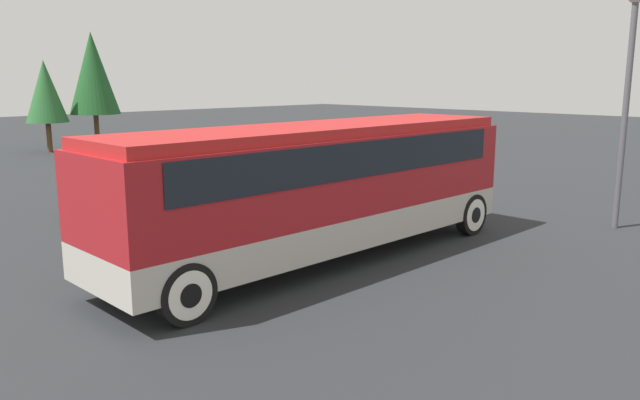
# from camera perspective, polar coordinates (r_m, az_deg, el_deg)

# --- Properties ---
(ground_plane) EXTENTS (120.00, 120.00, 0.00)m
(ground_plane) POSITION_cam_1_polar(r_m,az_deg,el_deg) (14.07, 0.00, -5.42)
(ground_plane) COLOR #26282B
(tour_bus) EXTENTS (10.48, 2.60, 3.01)m
(tour_bus) POSITION_cam_1_polar(r_m,az_deg,el_deg) (13.73, 0.29, 1.95)
(tour_bus) COLOR #B7B2A8
(tour_bus) RESTS_ON ground_plane
(parked_car_near) EXTENTS (4.50, 1.96, 1.33)m
(parked_car_near) POSITION_cam_1_polar(r_m,az_deg,el_deg) (19.57, -15.20, 0.91)
(parked_car_near) COLOR #7A6B5B
(parked_car_near) RESTS_ON ground_plane
(parked_car_mid) EXTENTS (4.40, 1.93, 1.48)m
(parked_car_mid) POSITION_cam_1_polar(r_m,az_deg,el_deg) (21.13, 1.56, 2.20)
(parked_car_mid) COLOR maroon
(parked_car_mid) RESTS_ON ground_plane
(parked_car_far) EXTENTS (4.44, 1.85, 1.49)m
(parked_car_far) POSITION_cam_1_polar(r_m,az_deg,el_deg) (22.44, -4.46, 2.70)
(parked_car_far) COLOR navy
(parked_car_far) RESTS_ON ground_plane
(lamp_post) EXTENTS (0.44, 0.44, 6.29)m
(lamp_post) POSITION_cam_1_polar(r_m,az_deg,el_deg) (18.30, 26.40, 10.21)
(lamp_post) COLOR #515156
(lamp_post) RESTS_ON ground_plane
(tree_left) EXTENTS (2.20, 2.20, 4.95)m
(tree_left) POSITION_cam_1_polar(r_m,az_deg,el_deg) (37.16, -23.81, 9.05)
(tree_left) COLOR brown
(tree_left) RESTS_ON ground_plane
(tree_center) EXTENTS (2.76, 2.76, 6.54)m
(tree_center) POSITION_cam_1_polar(r_m,az_deg,el_deg) (37.91, -20.05, 10.82)
(tree_center) COLOR brown
(tree_center) RESTS_ON ground_plane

